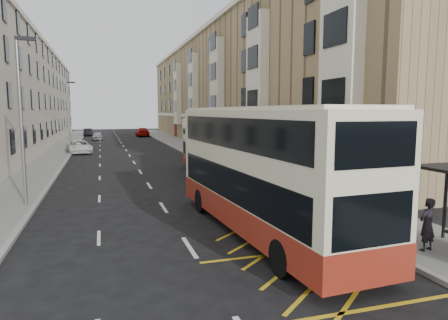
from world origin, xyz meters
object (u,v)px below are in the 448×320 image
object	(u,v)px
pedestrian_near	(427,224)
white_van	(79,147)
street_lamp_near	(22,112)
pedestrian_far	(319,186)
double_decker_rear	(208,147)
car_dark	(88,132)
car_silver	(97,136)
pedestrian_mid	(397,196)
double_decker_front	(262,170)
street_lamp_far	(69,111)
car_red	(142,132)

from	to	relation	value
pedestrian_near	white_van	size ratio (longest dim) A/B	0.33
street_lamp_near	pedestrian_far	xyz separation A→B (m)	(13.72, -4.01, -3.61)
double_decker_rear	car_dark	bearing A→B (deg)	104.23
double_decker_rear	car_silver	world-z (taller)	double_decker_rear
street_lamp_near	double_decker_rear	size ratio (longest dim) A/B	0.77
double_decker_rear	pedestrian_mid	bearing A→B (deg)	-67.92
double_decker_rear	car_silver	xyz separation A→B (m)	(-7.96, 40.11, -1.44)
pedestrian_near	car_silver	size ratio (longest dim) A/B	0.46
double_decker_rear	white_van	bearing A→B (deg)	120.40
pedestrian_mid	pedestrian_far	size ratio (longest dim) A/B	1.05
pedestrian_near	pedestrian_mid	distance (m)	4.21
double_decker_front	double_decker_rear	xyz separation A→B (m)	(1.56, 13.91, -0.37)
car_silver	white_van	bearing A→B (deg)	-93.52
car_dark	car_silver	bearing A→B (deg)	-80.65
street_lamp_far	double_decker_rear	xyz separation A→B (m)	(10.91, -23.33, -2.54)
pedestrian_far	car_silver	xyz separation A→B (m)	(-10.78, 50.78, -0.37)
car_dark	car_red	size ratio (longest dim) A/B	0.76
double_decker_front	car_silver	size ratio (longest dim) A/B	3.20
street_lamp_near	car_silver	size ratio (longest dim) A/B	2.09
pedestrian_mid	car_red	world-z (taller)	pedestrian_mid
double_decker_front	pedestrian_mid	xyz separation A→B (m)	(6.20, -0.01, -1.39)
double_decker_front	car_dark	xyz separation A→B (m)	(-8.20, 66.18, -1.76)
pedestrian_near	car_red	world-z (taller)	pedestrian_near
double_decker_rear	pedestrian_far	size ratio (longest dim) A/B	5.95
car_red	pedestrian_far	bearing A→B (deg)	93.51
street_lamp_near	car_silver	xyz separation A→B (m)	(2.94, 46.77, -3.98)
car_dark	street_lamp_near	bearing A→B (deg)	-90.15
car_red	pedestrian_near	bearing A→B (deg)	93.10
double_decker_rear	street_lamp_far	bearing A→B (deg)	118.71
street_lamp_near	car_dark	bearing A→B (deg)	88.88
double_decker_front	pedestrian_mid	bearing A→B (deg)	-3.44
street_lamp_near	white_van	world-z (taller)	street_lamp_near
street_lamp_far	double_decker_rear	bearing A→B (deg)	-64.94
double_decker_rear	pedestrian_mid	distance (m)	14.71
car_dark	white_van	bearing A→B (deg)	-89.04
double_decker_rear	white_van	xyz separation A→B (m)	(-9.76, 19.36, -1.37)
street_lamp_far	pedestrian_mid	size ratio (longest dim) A/B	4.35
pedestrian_near	car_silver	bearing A→B (deg)	-91.59
car_red	pedestrian_mid	bearing A→B (deg)	95.06
pedestrian_near	car_red	size ratio (longest dim) A/B	0.31
street_lamp_far	pedestrian_far	distance (m)	36.85
pedestrian_near	pedestrian_far	xyz separation A→B (m)	(0.13, 6.97, 0.01)
street_lamp_near	car_red	size ratio (longest dim) A/B	1.45
street_lamp_near	car_dark	distance (m)	59.08
double_decker_front	car_silver	bearing A→B (deg)	93.41
pedestrian_near	car_dark	xyz separation A→B (m)	(-12.44, 69.91, -0.32)
double_decker_rear	white_van	world-z (taller)	double_decker_rear
pedestrian_mid	car_red	distance (m)	61.75
street_lamp_near	car_dark	xyz separation A→B (m)	(1.15, 58.94, -3.94)
pedestrian_far	street_lamp_far	bearing A→B (deg)	-38.15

